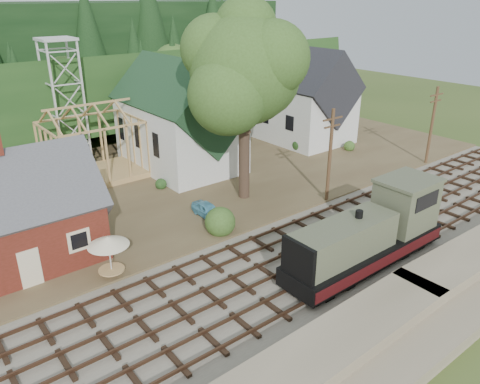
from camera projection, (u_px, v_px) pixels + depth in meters
ground at (314, 254)px, 31.48m from camera, size 140.00×140.00×0.00m
embankment at (429, 317)px, 25.35m from camera, size 64.00×5.00×1.60m
railroad_bed at (314, 253)px, 31.44m from camera, size 64.00×11.00×0.16m
village_flat at (175, 177)px, 44.38m from camera, size 64.00×26.00×0.30m
hillside at (80, 127)px, 61.72m from camera, size 70.00×28.96×12.74m
ridge at (42, 106)px, 73.24m from camera, size 80.00×20.00×12.00m
depot at (9, 221)px, 28.97m from camera, size 10.80×7.41×9.00m
church at (181, 118)px, 44.76m from camera, size 8.40×15.17×13.00m
farmhouse at (303, 101)px, 53.57m from camera, size 8.40×10.80×10.60m
timber_frame at (93, 147)px, 42.60m from camera, size 8.20×6.20×6.99m
lattice_tower at (59, 64)px, 44.27m from camera, size 3.20×3.20×12.12m
big_tree at (245, 78)px, 35.98m from camera, size 10.90×8.40×14.70m
telegraph_pole_near at (330, 155)px, 37.57m from camera, size 2.20×0.28×8.00m
telegraph_pole_far at (432, 125)px, 46.16m from camera, size 2.20×0.28×8.00m
locomotive at (371, 234)px, 29.52m from camera, size 12.37×3.09×4.94m
car_blue at (208, 210)px, 35.93m from camera, size 1.38×3.26×1.10m
car_red at (329, 129)px, 57.19m from camera, size 5.03×3.29×1.29m
patio_set at (108, 243)px, 27.56m from camera, size 2.46×2.46×2.74m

